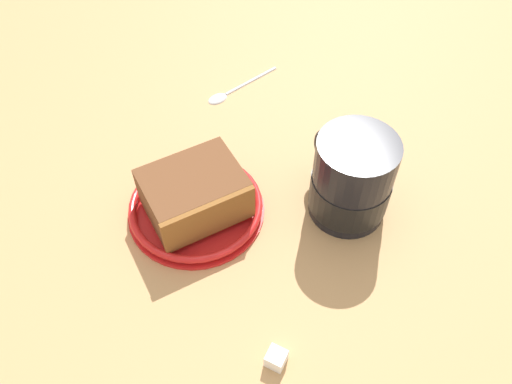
# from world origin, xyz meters

# --- Properties ---
(ground_plane) EXTENTS (1.51, 1.51, 0.04)m
(ground_plane) POSITION_xyz_m (0.00, 0.00, -0.02)
(ground_plane) COLOR tan
(small_plate) EXTENTS (0.16, 0.16, 0.02)m
(small_plate) POSITION_xyz_m (-0.03, -0.00, 0.01)
(small_plate) COLOR red
(small_plate) RESTS_ON ground_plane
(cake_slice) EXTENTS (0.12, 0.13, 0.06)m
(cake_slice) POSITION_xyz_m (-0.02, -0.00, 0.04)
(cake_slice) COLOR brown
(cake_slice) RESTS_ON small_plate
(tea_mug) EXTENTS (0.12, 0.09, 0.11)m
(tea_mug) POSITION_xyz_m (0.09, 0.13, 0.05)
(tea_mug) COLOR black
(tea_mug) RESTS_ON ground_plane
(teaspoon) EXTENTS (0.02, 0.13, 0.01)m
(teaspoon) POSITION_xyz_m (-0.16, 0.17, 0.00)
(teaspoon) COLOR silver
(teaspoon) RESTS_ON ground_plane
(sugar_cube) EXTENTS (0.02, 0.02, 0.02)m
(sugar_cube) POSITION_xyz_m (0.17, -0.06, 0.01)
(sugar_cube) COLOR white
(sugar_cube) RESTS_ON ground_plane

